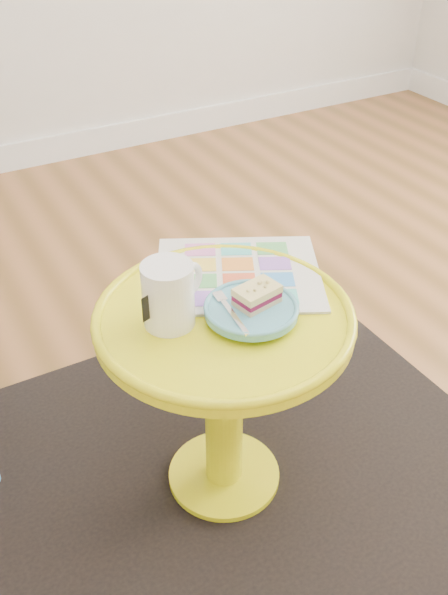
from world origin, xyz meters
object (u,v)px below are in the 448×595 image
side_table (224,367)px  newspaper (238,273)px  mug (169,293)px  plate (251,310)px

side_table → newspaper: size_ratio=1.48×
side_table → newspaper: bearing=48.7°
side_table → mug: mug is taller
newspaper → plate: (-0.05, -0.14, 0.02)m
side_table → mug: (-0.10, 0.03, 0.20)m
side_table → mug: 0.23m
newspaper → plate: 0.15m
newspaper → plate: bearing=-83.9°
mug → newspaper: bearing=2.8°
side_table → plate: 0.16m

